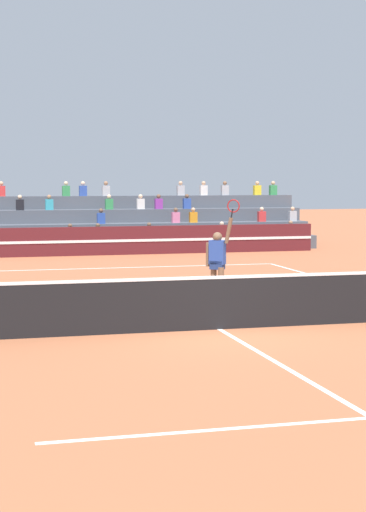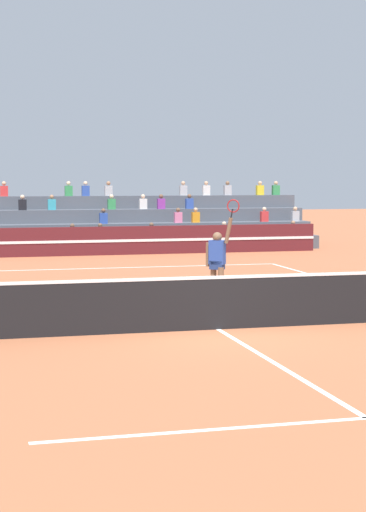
{
  "view_description": "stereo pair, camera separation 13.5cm",
  "coord_description": "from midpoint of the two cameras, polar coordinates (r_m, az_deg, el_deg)",
  "views": [
    {
      "loc": [
        -4.87,
        -15.85,
        2.96
      ],
      "look_at": [
        0.27,
        3.87,
        1.1
      ],
      "focal_mm": 60.0,
      "sensor_mm": 36.0,
      "label": 1
    },
    {
      "loc": [
        -4.74,
        -15.88,
        2.96
      ],
      "look_at": [
        0.27,
        3.87,
        1.1
      ],
      "focal_mm": 60.0,
      "sensor_mm": 36.0,
      "label": 2
    }
  ],
  "objects": [
    {
      "name": "ground_plane",
      "position": [
        16.84,
        2.59,
        -4.91
      ],
      "size": [
        120.0,
        120.0,
        0.0
      ],
      "primitive_type": "plane",
      "color": "#AD603D"
    },
    {
      "name": "court_lines",
      "position": [
        16.84,
        2.59,
        -4.9
      ],
      "size": [
        11.1,
        23.9,
        0.01
      ],
      "color": "white",
      "rests_on": "ground"
    },
    {
      "name": "tennis_net",
      "position": [
        16.76,
        2.6,
        -3.08
      ],
      "size": [
        12.0,
        0.1,
        1.1
      ],
      "color": "black",
      "rests_on": "ground"
    },
    {
      "name": "sponsor_banner_wall",
      "position": [
        33.01,
        -5.83,
        1.0
      ],
      "size": [
        18.0,
        0.26,
        1.1
      ],
      "color": "#51191E",
      "rests_on": "ground"
    },
    {
      "name": "bleacher_stand",
      "position": [
        36.13,
        -6.56,
        1.81
      ],
      "size": [
        19.31,
        3.8,
        2.83
      ],
      "color": "#4C515B",
      "rests_on": "ground"
    },
    {
      "name": "tennis_player",
      "position": [
        19.92,
        2.52,
        -0.47
      ],
      "size": [
        0.69,
        0.62,
        2.5
      ],
      "color": "brown",
      "rests_on": "ground"
    },
    {
      "name": "tennis_ball",
      "position": [
        17.29,
        -9.02,
        -4.6
      ],
      "size": [
        0.07,
        0.07,
        0.07
      ],
      "primitive_type": "sphere",
      "color": "#C6DB33",
      "rests_on": "ground"
    }
  ]
}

